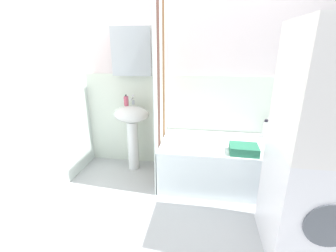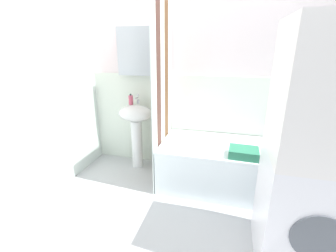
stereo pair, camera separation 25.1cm
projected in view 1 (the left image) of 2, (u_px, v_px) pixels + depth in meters
The scene contains 13 objects.
ground_plane at pixel (199, 235), 2.04m from camera, with size 4.80×5.60×0.04m, color #B9BABE.
wall_back_tiled at pixel (201, 80), 2.86m from camera, with size 3.60×0.18×2.40m.
wall_left_tiled at pixel (38, 92), 2.22m from camera, with size 0.07×1.81×2.40m.
sink at pixel (132, 124), 2.93m from camera, with size 0.44×0.34×0.84m.
faucet at pixel (133, 100), 2.91m from camera, with size 0.03×0.12×0.12m.
soap_dispenser at pixel (126, 101), 2.87m from camera, with size 0.06×0.06×0.14m.
bathtub at pixel (228, 164), 2.70m from camera, with size 1.53×0.75×0.50m, color white.
shower_curtain at pixel (161, 97), 2.57m from camera, with size 0.01×0.75×2.00m.
shampoo_bottle at pixel (286, 129), 2.77m from camera, with size 0.06×0.06×0.23m.
lotion_bottle at pixel (276, 129), 2.80m from camera, with size 0.04×0.04×0.19m.
conditioner_bottle at pixel (265, 129), 2.79m from camera, with size 0.06×0.06×0.21m.
towel_folded at pixel (244, 149), 2.37m from camera, with size 0.28×0.22×0.08m, color #297153.
washer_dryer_stack at pixel (321, 150), 1.63m from camera, with size 0.58×0.61×1.70m.
Camera 1 is at (-0.02, -1.65, 1.54)m, focal length 25.15 mm.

